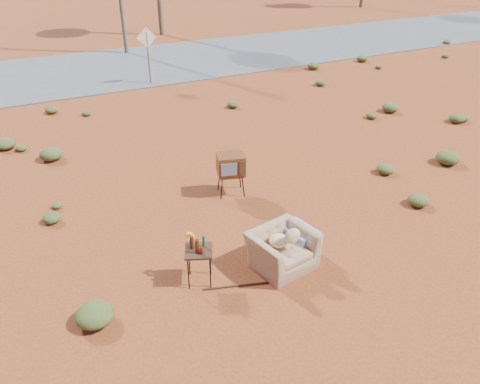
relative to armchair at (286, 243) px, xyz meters
name	(u,v)px	position (x,y,z in m)	size (l,w,h in m)	color
ground	(267,262)	(-0.29, 0.17, -0.45)	(140.00, 140.00, 0.00)	brown
highway	(97,70)	(-0.29, 15.17, -0.43)	(140.00, 7.00, 0.04)	#565659
armchair	(286,243)	(0.00, 0.00, 0.00)	(1.39, 1.05, 0.97)	#9B7655
tv_unit	(231,165)	(0.25, 2.83, 0.29)	(0.73, 0.65, 1.00)	black
side_table	(197,248)	(-1.63, 0.29, 0.25)	(0.62, 0.62, 0.96)	#332212
rusty_bar	(239,285)	(-1.06, -0.20, -0.44)	(0.03, 0.03, 1.29)	#461E12
road_sign	(147,45)	(1.21, 12.17, 1.05)	(0.78, 0.06, 2.19)	brown
scrub_patch	(153,170)	(-1.11, 4.58, -0.31)	(17.49, 8.07, 0.33)	#445023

